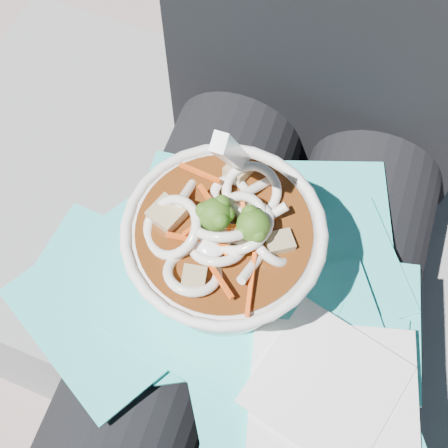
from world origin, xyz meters
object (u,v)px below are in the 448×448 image
(lap, at_px, (249,329))
(udon_bowl, at_px, (224,248))
(stone_ledge, at_px, (270,300))
(person_body, at_px, (275,243))
(plastic_bag, at_px, (246,299))

(lap, bearing_deg, udon_bowl, 156.28)
(stone_ledge, height_order, person_body, person_body)
(lap, relative_size, plastic_bag, 1.21)
(lap, distance_m, person_body, 0.10)
(person_body, relative_size, udon_bowl, 4.83)
(plastic_bag, bearing_deg, lap, 2.83)
(lap, bearing_deg, person_body, 90.00)
(person_body, height_order, udon_bowl, person_body)
(udon_bowl, bearing_deg, stone_ledge, 76.94)
(plastic_bag, height_order, udon_bowl, udon_bowl)
(udon_bowl, bearing_deg, lap, -23.72)
(stone_ledge, height_order, lap, lap)
(lap, distance_m, udon_bowl, 0.16)
(plastic_bag, bearing_deg, stone_ledge, 87.91)
(stone_ledge, bearing_deg, person_body, -90.00)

